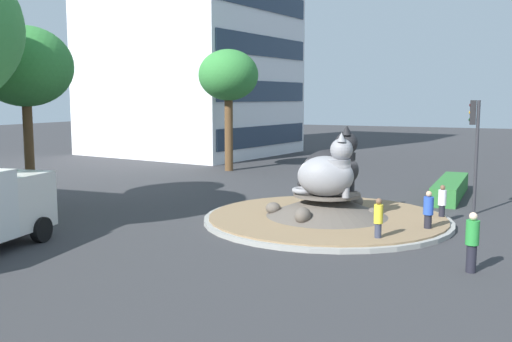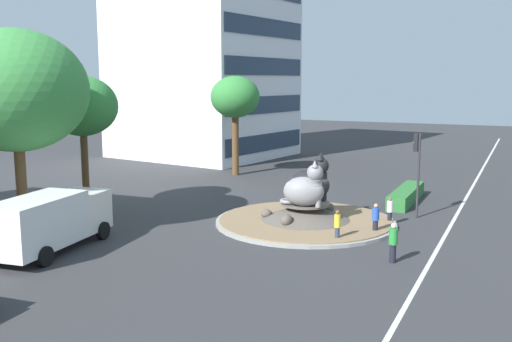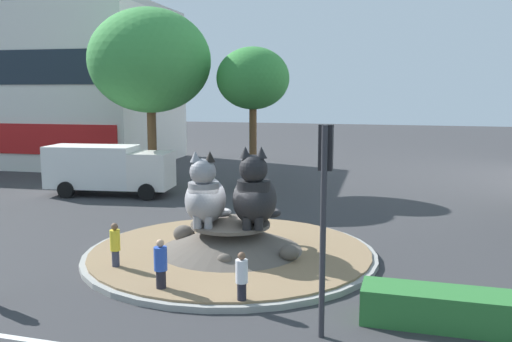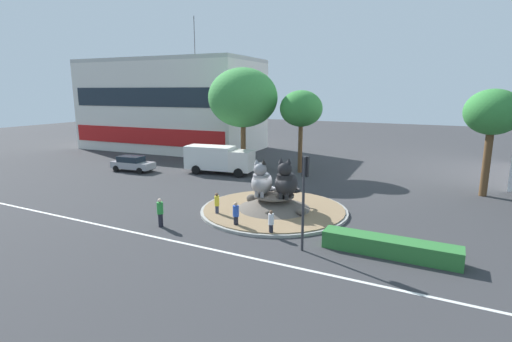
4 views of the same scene
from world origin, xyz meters
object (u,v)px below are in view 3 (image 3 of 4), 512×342
at_px(pedestrian_yellow_shirt, 115,247).
at_px(delivery_box_truck, 108,168).
at_px(shophouse_block, 19,86).
at_px(second_tree_near_tower, 253,79).
at_px(cat_statue_grey, 205,197).
at_px(pedestrian_white_shirt, 242,279).
at_px(cat_statue_black, 255,196).
at_px(third_tree_left, 150,61).
at_px(pedestrian_blue_shirt, 161,267).
at_px(traffic_light_mast, 324,191).

height_order(pedestrian_yellow_shirt, delivery_box_truck, delivery_box_truck).
xyz_separation_m(shophouse_block, pedestrian_yellow_shirt, (22.68, -23.71, -5.33)).
relative_size(shophouse_block, second_tree_near_tower, 3.05).
relative_size(cat_statue_grey, pedestrian_white_shirt, 1.74).
height_order(cat_statue_black, second_tree_near_tower, second_tree_near_tower).
bearing_deg(third_tree_left, shophouse_block, 151.52).
relative_size(shophouse_block, pedestrian_yellow_shirt, 15.37).
height_order(shophouse_block, pedestrian_white_shirt, shophouse_block).
distance_m(cat_statue_grey, pedestrian_yellow_shirt, 3.46).
bearing_deg(pedestrian_blue_shirt, cat_statue_black, -97.88).
bearing_deg(pedestrian_blue_shirt, third_tree_left, -50.20).
distance_m(cat_statue_black, traffic_light_mast, 6.34).
bearing_deg(cat_statue_black, third_tree_left, -152.66).
xyz_separation_m(cat_statue_black, traffic_light_mast, (3.22, -5.31, 1.27)).
height_order(second_tree_near_tower, pedestrian_blue_shirt, second_tree_near_tower).
distance_m(cat_statue_black, shophouse_block, 33.96).
height_order(pedestrian_white_shirt, delivery_box_truck, delivery_box_truck).
xyz_separation_m(shophouse_block, pedestrian_white_shirt, (27.35, -25.28, -5.38)).
relative_size(second_tree_near_tower, pedestrian_white_shirt, 5.32).
distance_m(shophouse_block, delivery_box_truck, 20.07).
bearing_deg(second_tree_near_tower, shophouse_block, 160.87).
bearing_deg(pedestrian_white_shirt, traffic_light_mast, 62.98).
distance_m(cat_statue_black, pedestrian_white_shirt, 4.66).
bearing_deg(delivery_box_truck, pedestrian_white_shirt, -55.80).
xyz_separation_m(pedestrian_yellow_shirt, delivery_box_truck, (-7.30, 11.69, 0.65)).
distance_m(cat_statue_black, delivery_box_truck, 14.22).
relative_size(cat_statue_black, pedestrian_yellow_shirt, 1.81).
bearing_deg(pedestrian_white_shirt, cat_statue_black, -172.35).
relative_size(cat_statue_grey, delivery_box_truck, 0.38).
xyz_separation_m(cat_statue_black, pedestrian_yellow_shirt, (-3.76, -2.78, -1.32)).
bearing_deg(shophouse_block, pedestrian_blue_shirt, -48.48).
bearing_deg(shophouse_block, traffic_light_mast, -44.80).
bearing_deg(cat_statue_black, shophouse_block, -140.63).
xyz_separation_m(cat_statue_black, shophouse_block, (-26.44, 20.93, 4.00)).
xyz_separation_m(cat_statue_grey, shophouse_block, (-24.76, 21.24, 4.07)).
xyz_separation_m(cat_statue_grey, delivery_box_truck, (-9.38, 9.23, -0.61)).
relative_size(pedestrian_white_shirt, pedestrian_yellow_shirt, 0.95).
bearing_deg(delivery_box_truck, cat_statue_grey, -52.41).
bearing_deg(traffic_light_mast, second_tree_near_tower, 19.92).
bearing_deg(cat_statue_grey, second_tree_near_tower, 175.34).
distance_m(cat_statue_grey, third_tree_left, 15.70).
relative_size(shophouse_block, pedestrian_blue_shirt, 15.25).
height_order(cat_statue_grey, pedestrian_white_shirt, cat_statue_grey).
bearing_deg(shophouse_block, pedestrian_white_shirt, -46.04).
height_order(cat_statue_black, pedestrian_yellow_shirt, cat_statue_black).
distance_m(cat_statue_grey, second_tree_near_tower, 14.29).
bearing_deg(cat_statue_grey, shophouse_block, -144.90).
height_order(cat_statue_grey, third_tree_left, third_tree_left).
xyz_separation_m(traffic_light_mast, third_tree_left, (-13.11, 17.27, 4.01)).
relative_size(cat_statue_black, delivery_box_truck, 0.42).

